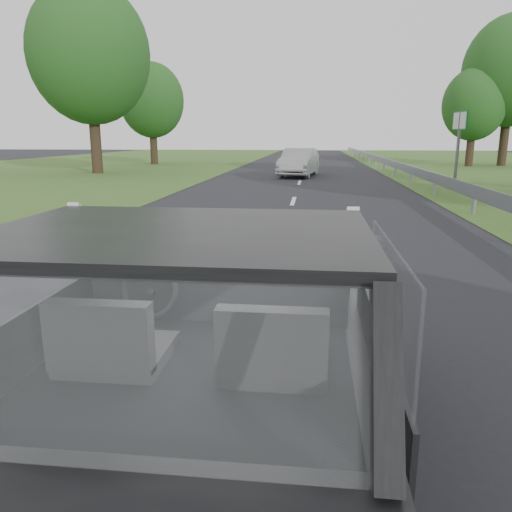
% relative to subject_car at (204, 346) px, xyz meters
% --- Properties ---
extents(ground, '(140.00, 140.00, 0.00)m').
position_rel_subject_car_xyz_m(ground, '(0.00, 0.00, -0.72)').
color(ground, black).
rests_on(ground, ground).
extents(subject_car, '(1.80, 4.00, 1.45)m').
position_rel_subject_car_xyz_m(subject_car, '(0.00, 0.00, 0.00)').
color(subject_car, black).
rests_on(subject_car, ground).
extents(dashboard, '(1.58, 0.45, 0.30)m').
position_rel_subject_car_xyz_m(dashboard, '(0.00, 0.62, 0.12)').
color(dashboard, black).
rests_on(dashboard, subject_car).
extents(driver_seat, '(0.50, 0.72, 0.42)m').
position_rel_subject_car_xyz_m(driver_seat, '(-0.40, -0.29, 0.16)').
color(driver_seat, black).
rests_on(driver_seat, subject_car).
extents(passenger_seat, '(0.50, 0.72, 0.42)m').
position_rel_subject_car_xyz_m(passenger_seat, '(0.40, -0.29, 0.16)').
color(passenger_seat, black).
rests_on(passenger_seat, subject_car).
extents(steering_wheel, '(0.36, 0.36, 0.04)m').
position_rel_subject_car_xyz_m(steering_wheel, '(-0.40, 0.33, 0.20)').
color(steering_wheel, black).
rests_on(steering_wheel, dashboard).
extents(cat, '(0.58, 0.29, 0.25)m').
position_rel_subject_car_xyz_m(cat, '(0.11, 0.64, 0.36)').
color(cat, gray).
rests_on(cat, dashboard).
extents(guardrail, '(0.05, 90.00, 0.32)m').
position_rel_subject_car_xyz_m(guardrail, '(4.30, 10.00, -0.15)').
color(guardrail, '#9FA4A9').
rests_on(guardrail, ground).
extents(other_car, '(2.11, 4.16, 1.31)m').
position_rel_subject_car_xyz_m(other_car, '(-0.15, 21.52, -0.07)').
color(other_car, silver).
rests_on(other_car, ground).
extents(highway_sign, '(0.29, 1.09, 2.72)m').
position_rel_subject_car_xyz_m(highway_sign, '(5.71, 16.65, 0.63)').
color(highway_sign, '#0F6A2E').
rests_on(highway_sign, ground).
extents(tree_2, '(4.68, 4.68, 5.83)m').
position_rel_subject_car_xyz_m(tree_2, '(10.36, 31.11, 2.19)').
color(tree_2, '#1F5C19').
rests_on(tree_2, ground).
extents(tree_3, '(6.60, 6.60, 8.93)m').
position_rel_subject_car_xyz_m(tree_3, '(12.60, 31.83, 3.74)').
color(tree_3, '#1F5C19').
rests_on(tree_3, ground).
extents(tree_5, '(6.95, 6.95, 8.87)m').
position_rel_subject_car_xyz_m(tree_5, '(-10.47, 22.38, 3.71)').
color(tree_5, '#1F5C19').
rests_on(tree_5, ground).
extents(tree_6, '(4.68, 4.68, 6.45)m').
position_rel_subject_car_xyz_m(tree_6, '(-10.29, 31.19, 2.50)').
color(tree_6, '#1F5C19').
rests_on(tree_6, ground).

